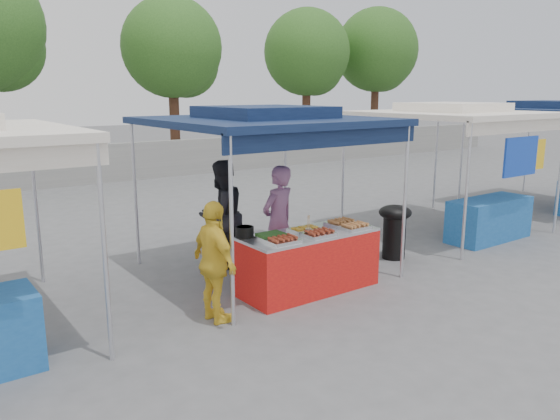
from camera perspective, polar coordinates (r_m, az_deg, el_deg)
ground_plane at (r=7.99m, az=2.55°, el=-8.12°), size 80.00×80.00×0.00m
back_wall at (r=17.62m, az=-20.35°, el=4.39°), size 40.00×0.25×1.20m
main_canopy at (r=8.28m, az=-1.52°, el=9.41°), size 3.20×3.20×2.57m
neighbor_stall_right at (r=11.27m, az=19.04°, el=5.58°), size 3.20×3.20×2.57m
tree_2 at (r=20.59m, az=-10.91°, el=15.91°), size 3.59×3.55×6.09m
tree_3 at (r=24.04m, az=3.02°, el=15.75°), size 3.65×3.62×6.21m
tree_4 at (r=26.97m, az=10.19°, el=15.77°), size 3.84×3.84×6.60m
vendor_table at (r=7.78m, az=3.04°, el=-5.39°), size 2.00×0.80×0.85m
food_tray_fl at (r=7.11m, az=0.32°, el=-3.23°), size 0.42×0.30×0.07m
food_tray_fm at (r=7.46m, az=4.11°, el=-2.51°), size 0.42×0.30×0.07m
food_tray_fr at (r=7.90m, az=7.81°, el=-1.75°), size 0.42×0.30×0.07m
food_tray_bl at (r=7.33m, az=-0.95°, el=-2.74°), size 0.42×0.30×0.07m
food_tray_bm at (r=7.71m, az=2.58°, el=-2.01°), size 0.42×0.30×0.07m
food_tray_br at (r=8.11m, az=6.36°, el=-1.35°), size 0.42×0.30×0.07m
cooking_pot at (r=7.41m, az=-3.72°, el=-2.29°), size 0.25×0.25×0.15m
skewer_cup at (r=7.49m, az=2.98°, el=-2.31°), size 0.08×0.08×0.10m
wok_burner at (r=9.41m, az=11.88°, el=-1.73°), size 0.55×0.55×0.93m
crate_left at (r=8.18m, az=-1.61°, el=-6.48°), size 0.51×0.36×0.31m
crate_right at (r=8.65m, az=1.86°, el=-5.43°), size 0.51×0.36×0.31m
crate_stacked at (r=8.57m, az=1.87°, el=-3.53°), size 0.49×0.34×0.29m
vendor_woman at (r=8.23m, az=-0.18°, el=-1.26°), size 0.71×0.55×1.72m
helper_man at (r=8.73m, az=-6.12°, el=-0.47°), size 0.96×0.82×1.74m
customer_person at (r=6.68m, az=-6.84°, el=-5.46°), size 0.38×0.89×1.52m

